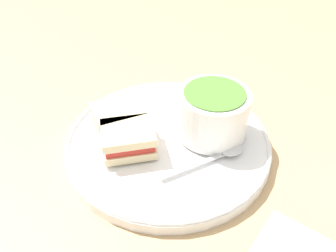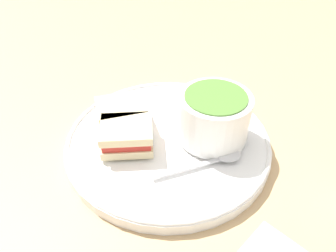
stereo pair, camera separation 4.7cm
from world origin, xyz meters
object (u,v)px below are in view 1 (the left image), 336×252
(soup_bowl, at_px, (213,113))
(spoon, at_px, (225,153))
(sandwich_half_near, at_px, (118,119))
(sandwich_half_far, at_px, (128,139))

(soup_bowl, distance_m, spoon, 0.06)
(sandwich_half_near, height_order, sandwich_half_far, same)
(spoon, distance_m, sandwich_half_far, 0.14)
(spoon, bearing_deg, sandwich_half_far, 147.68)
(soup_bowl, xyz_separation_m, sandwich_half_near, (-0.14, -0.03, -0.02))
(spoon, xyz_separation_m, sandwich_half_near, (-0.16, 0.01, 0.01))
(soup_bowl, relative_size, sandwich_half_far, 1.12)
(soup_bowl, relative_size, spoon, 0.99)
(sandwich_half_near, bearing_deg, soup_bowl, 13.35)
(sandwich_half_near, distance_m, sandwich_half_far, 0.05)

